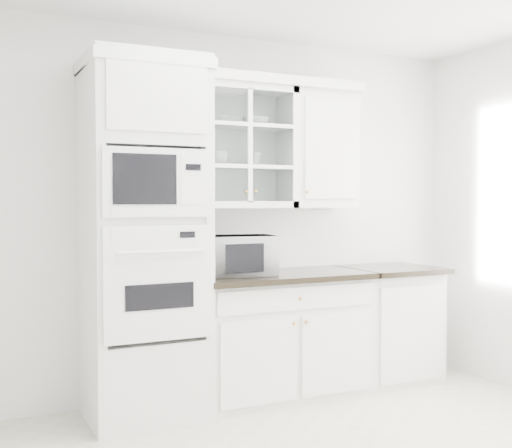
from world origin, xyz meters
TOP-DOWN VIEW (x-y plane):
  - room_shell at (0.00, 0.43)m, footprint 4.00×3.50m
  - oven_column at (-0.75, 1.42)m, footprint 0.76×0.68m
  - base_cabinet_run at (0.28, 1.45)m, footprint 1.32×0.67m
  - extra_base_cabinet at (1.28, 1.45)m, footprint 0.72×0.67m
  - upper_cabinet_glass at (0.03, 1.58)m, footprint 0.80×0.33m
  - upper_cabinet_solid at (0.71, 1.58)m, footprint 0.55×0.33m
  - crown_molding at (-0.07, 1.56)m, footprint 2.14×0.38m
  - countertop_microwave at (-0.05, 1.44)m, footprint 0.56×0.49m
  - bowl_a at (-0.10, 1.60)m, footprint 0.28×0.28m
  - bowl_b at (0.15, 1.57)m, footprint 0.22×0.22m
  - cup_a at (-0.14, 1.59)m, footprint 0.14×0.14m
  - cup_b at (0.14, 1.58)m, footprint 0.13×0.13m

SIDE VIEW (x-z plane):
  - base_cabinet_run at x=0.28m, z-range 0.00..0.92m
  - extra_base_cabinet at x=1.28m, z-range 0.00..0.92m
  - countertop_microwave at x=-0.05m, z-range 0.92..1.21m
  - oven_column at x=-0.75m, z-range 0.00..2.40m
  - cup_b at x=0.14m, z-range 1.71..1.81m
  - cup_a at x=-0.14m, z-range 1.71..1.81m
  - room_shell at x=0.00m, z-range 0.43..3.13m
  - upper_cabinet_glass at x=0.03m, z-range 1.40..2.30m
  - upper_cabinet_solid at x=0.71m, z-range 1.40..2.30m
  - bowl_a at x=-0.10m, z-range 2.01..2.06m
  - bowl_b at x=0.15m, z-range 2.01..2.07m
  - crown_molding at x=-0.07m, z-range 2.30..2.37m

